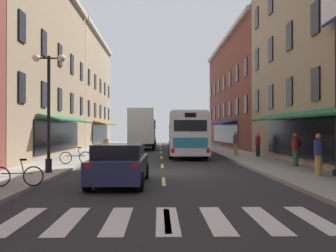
{
  "coord_description": "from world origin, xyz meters",
  "views": [
    {
      "loc": [
        -0.19,
        -18.85,
        2.03
      ],
      "look_at": [
        0.43,
        7.61,
        2.24
      ],
      "focal_mm": 42.36,
      "sensor_mm": 36.0,
      "label": 1
    }
  ],
  "objects_px": {
    "bicycle_near": "(17,175)",
    "box_truck": "(143,129)",
    "motorcycle_rider": "(106,158)",
    "pedestrian_rear": "(318,154)",
    "sedan_near": "(120,164)",
    "pedestrian_far": "(236,143)",
    "transit_bus": "(186,133)",
    "sedan_mid": "(148,139)",
    "pedestrian_mid": "(258,144)",
    "bicycle_mid": "(76,157)",
    "pedestrian_near": "(296,148)",
    "street_lamp_twin": "(49,107)"
  },
  "relations": [
    {
      "from": "pedestrian_near",
      "to": "pedestrian_rear",
      "type": "distance_m",
      "value": 4.24
    },
    {
      "from": "bicycle_near",
      "to": "pedestrian_rear",
      "type": "relative_size",
      "value": 1.0
    },
    {
      "from": "bicycle_near",
      "to": "pedestrian_rear",
      "type": "xyz_separation_m",
      "value": [
        11.13,
        2.69,
        0.52
      ]
    },
    {
      "from": "sedan_mid",
      "to": "motorcycle_rider",
      "type": "distance_m",
      "value": 32.66
    },
    {
      "from": "box_truck",
      "to": "bicycle_mid",
      "type": "xyz_separation_m",
      "value": [
        -2.94,
        -17.67,
        -1.55
      ]
    },
    {
      "from": "transit_bus",
      "to": "bicycle_mid",
      "type": "bearing_deg",
      "value": -127.13
    },
    {
      "from": "pedestrian_mid",
      "to": "street_lamp_twin",
      "type": "height_order",
      "value": "street_lamp_twin"
    },
    {
      "from": "transit_bus",
      "to": "sedan_near",
      "type": "distance_m",
      "value": 16.29
    },
    {
      "from": "bicycle_mid",
      "to": "street_lamp_twin",
      "type": "bearing_deg",
      "value": -93.56
    },
    {
      "from": "pedestrian_rear",
      "to": "motorcycle_rider",
      "type": "bearing_deg",
      "value": -144.49
    },
    {
      "from": "bicycle_mid",
      "to": "pedestrian_far",
      "type": "bearing_deg",
      "value": 33.12
    },
    {
      "from": "motorcycle_rider",
      "to": "bicycle_mid",
      "type": "height_order",
      "value": "motorcycle_rider"
    },
    {
      "from": "pedestrian_near",
      "to": "street_lamp_twin",
      "type": "height_order",
      "value": "street_lamp_twin"
    },
    {
      "from": "pedestrian_near",
      "to": "sedan_mid",
      "type": "bearing_deg",
      "value": -15.96
    },
    {
      "from": "pedestrian_rear",
      "to": "sedan_mid",
      "type": "bearing_deg",
      "value": 154.39
    },
    {
      "from": "motorcycle_rider",
      "to": "pedestrian_near",
      "type": "xyz_separation_m",
      "value": [
        9.47,
        1.58,
        0.34
      ]
    },
    {
      "from": "transit_bus",
      "to": "bicycle_near",
      "type": "bearing_deg",
      "value": -111.4
    },
    {
      "from": "transit_bus",
      "to": "motorcycle_rider",
      "type": "distance_m",
      "value": 12.84
    },
    {
      "from": "transit_bus",
      "to": "box_truck",
      "type": "xyz_separation_m",
      "value": [
        -3.69,
        8.91,
        0.34
      ]
    },
    {
      "from": "bicycle_mid",
      "to": "pedestrian_far",
      "type": "relative_size",
      "value": 0.97
    },
    {
      "from": "motorcycle_rider",
      "to": "sedan_mid",
      "type": "bearing_deg",
      "value": 88.01
    },
    {
      "from": "sedan_mid",
      "to": "transit_bus",
      "type": "bearing_deg",
      "value": -80.58
    },
    {
      "from": "sedan_mid",
      "to": "pedestrian_far",
      "type": "xyz_separation_m",
      "value": [
        6.85,
        -22.88,
        0.34
      ]
    },
    {
      "from": "sedan_near",
      "to": "box_truck",
      "type": "bearing_deg",
      "value": 90.35
    },
    {
      "from": "sedan_near",
      "to": "bicycle_mid",
      "type": "xyz_separation_m",
      "value": [
        -3.09,
        7.11,
        -0.25
      ]
    },
    {
      "from": "sedan_near",
      "to": "pedestrian_far",
      "type": "bearing_deg",
      "value": 63.03
    },
    {
      "from": "bicycle_near",
      "to": "box_truck",
      "type": "bearing_deg",
      "value": 83.28
    },
    {
      "from": "bicycle_near",
      "to": "pedestrian_rear",
      "type": "distance_m",
      "value": 11.46
    },
    {
      "from": "box_truck",
      "to": "sedan_near",
      "type": "xyz_separation_m",
      "value": [
        0.15,
        -24.78,
        -1.3
      ]
    },
    {
      "from": "sedan_mid",
      "to": "pedestrian_near",
      "type": "xyz_separation_m",
      "value": [
        8.34,
        -31.06,
        0.34
      ]
    },
    {
      "from": "transit_bus",
      "to": "pedestrian_mid",
      "type": "distance_m",
      "value": 5.74
    },
    {
      "from": "motorcycle_rider",
      "to": "street_lamp_twin",
      "type": "xyz_separation_m",
      "value": [
        -2.33,
        -1.13,
        2.29
      ]
    },
    {
      "from": "box_truck",
      "to": "pedestrian_far",
      "type": "xyz_separation_m",
      "value": [
        7.11,
        -11.11,
        -1.0
      ]
    },
    {
      "from": "sedan_near",
      "to": "pedestrian_rear",
      "type": "xyz_separation_m",
      "value": [
        7.9,
        1.28,
        0.27
      ]
    },
    {
      "from": "pedestrian_mid",
      "to": "pedestrian_far",
      "type": "distance_m",
      "value": 1.63
    },
    {
      "from": "box_truck",
      "to": "bicycle_near",
      "type": "distance_m",
      "value": 26.42
    },
    {
      "from": "pedestrian_near",
      "to": "pedestrian_rear",
      "type": "height_order",
      "value": "same"
    },
    {
      "from": "sedan_near",
      "to": "pedestrian_rear",
      "type": "bearing_deg",
      "value": 9.23
    },
    {
      "from": "pedestrian_near",
      "to": "pedestrian_far",
      "type": "distance_m",
      "value": 8.31
    },
    {
      "from": "transit_bus",
      "to": "pedestrian_mid",
      "type": "bearing_deg",
      "value": -32.61
    },
    {
      "from": "transit_bus",
      "to": "sedan_near",
      "type": "xyz_separation_m",
      "value": [
        -3.54,
        -15.87,
        -0.96
      ]
    },
    {
      "from": "pedestrian_mid",
      "to": "pedestrian_rear",
      "type": "xyz_separation_m",
      "value": [
        -0.44,
        -11.52,
        0.06
      ]
    },
    {
      "from": "bicycle_near",
      "to": "bicycle_mid",
      "type": "bearing_deg",
      "value": 89.04
    },
    {
      "from": "box_truck",
      "to": "sedan_near",
      "type": "distance_m",
      "value": 24.82
    },
    {
      "from": "motorcycle_rider",
      "to": "pedestrian_rear",
      "type": "bearing_deg",
      "value": -16.42
    },
    {
      "from": "transit_bus",
      "to": "sedan_near",
      "type": "bearing_deg",
      "value": -102.56
    },
    {
      "from": "pedestrian_rear",
      "to": "transit_bus",
      "type": "bearing_deg",
      "value": 158.57
    },
    {
      "from": "box_truck",
      "to": "sedan_mid",
      "type": "bearing_deg",
      "value": 88.77
    },
    {
      "from": "transit_bus",
      "to": "box_truck",
      "type": "distance_m",
      "value": 9.65
    },
    {
      "from": "transit_bus",
      "to": "pedestrian_far",
      "type": "bearing_deg",
      "value": -32.72
    }
  ]
}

